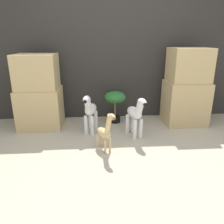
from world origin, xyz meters
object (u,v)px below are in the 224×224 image
(zebra_right, at_px, (136,114))
(potted_palm_front, at_px, (115,100))
(giraffe_figurine, at_px, (105,131))
(zebra_left, at_px, (90,110))

(zebra_right, relative_size, potted_palm_front, 1.15)
(giraffe_figurine, bearing_deg, potted_palm_front, 78.25)
(zebra_right, bearing_deg, potted_palm_front, 112.59)
(zebra_right, distance_m, potted_palm_front, 0.66)
(giraffe_figurine, bearing_deg, zebra_left, 108.85)
(zebra_right, bearing_deg, giraffe_figurine, -138.74)
(zebra_left, xyz_separation_m, potted_palm_front, (0.42, 0.41, 0.05))
(giraffe_figurine, height_order, potted_palm_front, giraffe_figurine)
(zebra_left, bearing_deg, giraffe_figurine, -71.15)
(zebra_right, relative_size, zebra_left, 1.00)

